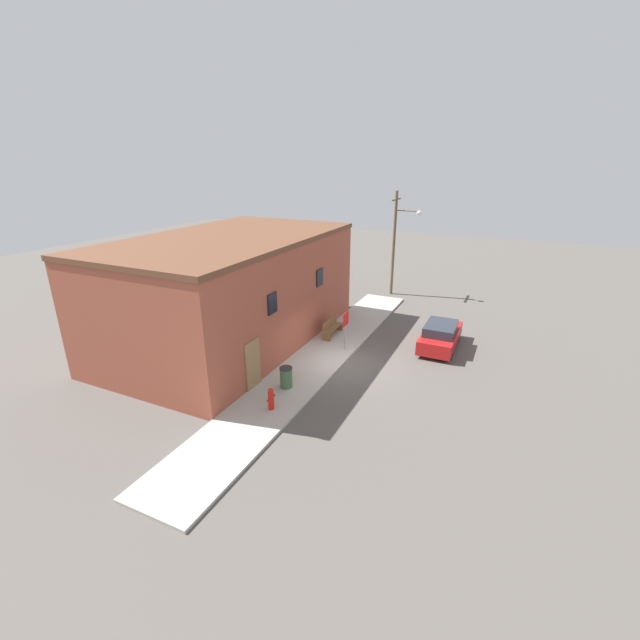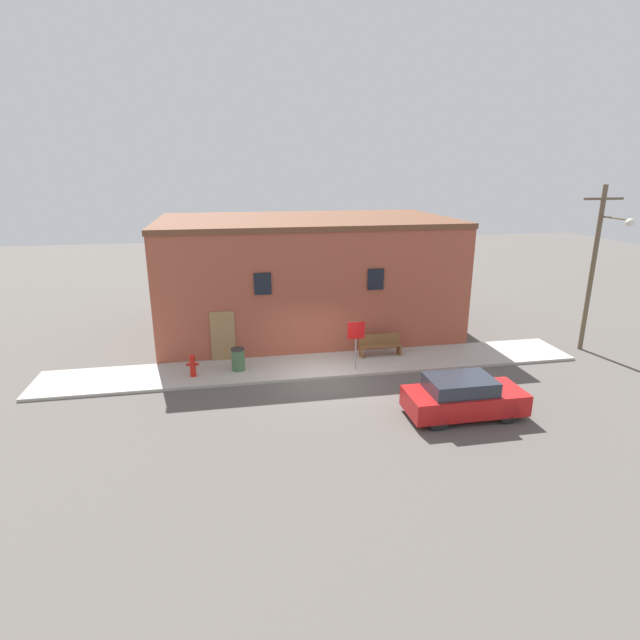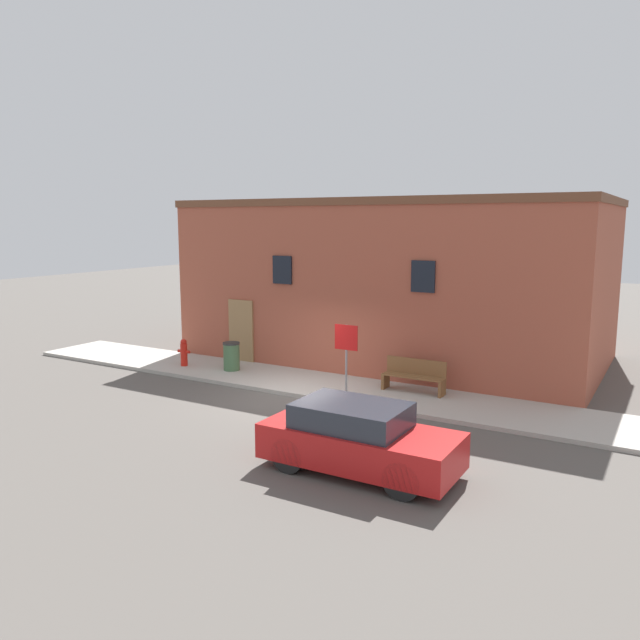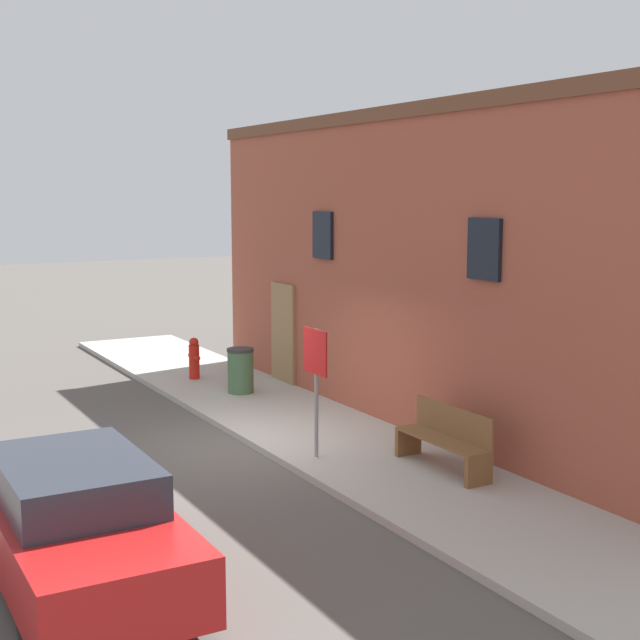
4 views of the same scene
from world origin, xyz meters
The scene contains 8 objects.
ground_plane centered at (0.00, 0.00, 0.00)m, with size 80.00×80.00×0.00m, color #56514C.
sidewalk centered at (0.00, 1.29, 0.06)m, with size 21.64×2.59×0.11m.
brick_building centered at (0.35, 6.46, 2.77)m, with size 13.73×7.87×5.53m.
fire_hydrant centered at (-4.91, 0.99, 0.56)m, with size 0.48×0.23×0.90m.
stop_sign centered at (1.39, 0.50, 1.49)m, with size 0.68×0.06×1.97m.
bench centered at (2.82, 1.86, 0.57)m, with size 1.76×0.44×0.91m.
trash_bin centered at (-3.18, 1.31, 0.56)m, with size 0.54×0.54×0.90m.
parked_car centered at (3.90, -3.71, 0.66)m, with size 3.82×1.64×1.35m.
Camera 4 is at (12.84, -5.84, 4.11)m, focal length 50.00 mm.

